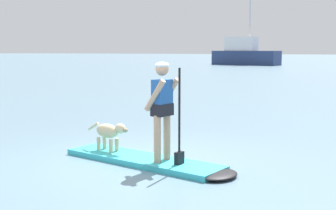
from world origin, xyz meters
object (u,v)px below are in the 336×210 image
object	(u,v)px
dog	(109,132)
moored_boat_port	(245,54)
paddleboard	(152,162)
person_paddler	(163,105)

from	to	relation	value
dog	moored_boat_port	bearing A→B (deg)	104.18
paddleboard	moored_boat_port	distance (m)	52.56
paddleboard	person_paddler	bearing A→B (deg)	-10.67
paddleboard	dog	size ratio (longest dim) A/B	3.44
person_paddler	dog	xyz separation A→B (m)	(-1.22, 0.23, -0.59)
person_paddler	dog	size ratio (longest dim) A/B	1.67
dog	moored_boat_port	xyz separation A→B (m)	(-12.76, 50.52, 0.94)
moored_boat_port	paddleboard	bearing A→B (deg)	-74.82
paddleboard	person_paddler	size ratio (longest dim) A/B	2.06
paddleboard	person_paddler	xyz separation A→B (m)	(0.22, -0.04, 1.00)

